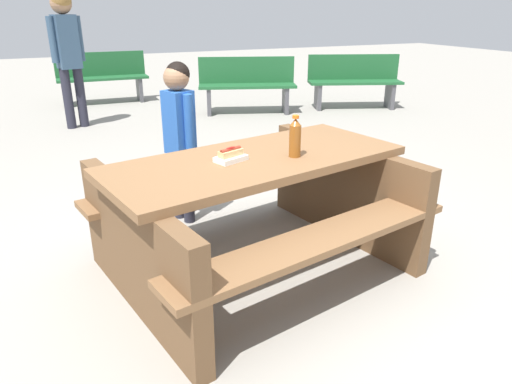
{
  "coord_description": "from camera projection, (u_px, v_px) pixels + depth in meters",
  "views": [
    {
      "loc": [
        1.09,
        2.42,
        1.58
      ],
      "look_at": [
        0.0,
        0.0,
        0.52
      ],
      "focal_mm": 32.79,
      "sensor_mm": 36.0,
      "label": 1
    }
  ],
  "objects": [
    {
      "name": "ground_plane",
      "position": [
        256.0,
        267.0,
        3.05
      ],
      "size": [
        30.0,
        30.0,
        0.0
      ],
      "primitive_type": "plane",
      "color": "gray",
      "rests_on": "ground"
    },
    {
      "name": "picnic_table",
      "position": [
        256.0,
        204.0,
        2.88
      ],
      "size": [
        2.05,
        1.73,
        0.75
      ],
      "color": "brown",
      "rests_on": "ground"
    },
    {
      "name": "soda_bottle",
      "position": [
        295.0,
        138.0,
        2.73
      ],
      "size": [
        0.07,
        0.07,
        0.25
      ],
      "color": "brown",
      "rests_on": "picnic_table"
    },
    {
      "name": "hotdog_tray",
      "position": [
        231.0,
        156.0,
        2.68
      ],
      "size": [
        0.21,
        0.17,
        0.08
      ],
      "color": "white",
      "rests_on": "picnic_table"
    },
    {
      "name": "child_in_coat",
      "position": [
        179.0,
        123.0,
        3.44
      ],
      "size": [
        0.23,
        0.28,
        1.22
      ],
      "color": "#262633",
      "rests_on": "ground"
    },
    {
      "name": "park_bench_near",
      "position": [
        354.0,
        80.0,
        7.65
      ],
      "size": [
        1.54,
        0.91,
        0.85
      ],
      "color": "#1E592D",
      "rests_on": "ground"
    },
    {
      "name": "park_bench_mid",
      "position": [
        247.0,
        84.0,
        7.29
      ],
      "size": [
        1.55,
        0.87,
        0.85
      ],
      "color": "#1E592D",
      "rests_on": "ground"
    },
    {
      "name": "park_bench_far",
      "position": [
        102.0,
        77.0,
        8.05
      ],
      "size": [
        1.51,
        0.43,
        0.85
      ],
      "color": "#1E592D",
      "rests_on": "ground"
    },
    {
      "name": "bystander_adult",
      "position": [
        67.0,
        42.0,
        6.14
      ],
      "size": [
        0.43,
        0.31,
        1.78
      ],
      "color": "#262633",
      "rests_on": "ground"
    }
  ]
}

